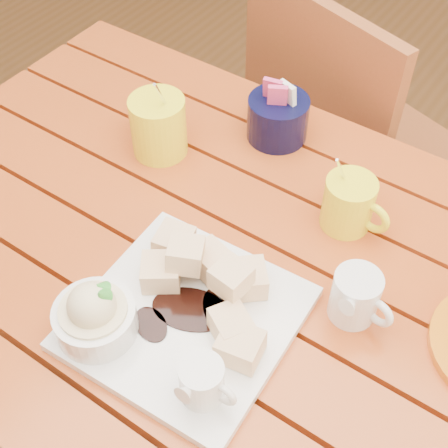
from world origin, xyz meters
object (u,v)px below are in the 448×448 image
Objects in this scene: dessert_plate at (166,312)px; coffee_mug_left at (157,124)px; chair_far at (339,140)px; table at (220,294)px; coffee_mug_right at (350,204)px.

coffee_mug_left reaches higher than dessert_plate.
chair_far is (0.14, 0.48, -0.31)m from coffee_mug_left.
table is 0.20m from dessert_plate.
dessert_plate is (0.01, -0.15, 0.14)m from table.
coffee_mug_left is (-0.24, 0.28, 0.02)m from dessert_plate.
chair_far is at bearing 121.62° from coffee_mug_right.
chair_far reaches higher than table.
chair_far is at bearing 93.02° from coffee_mug_left.
table is at bearing 95.49° from dessert_plate.
coffee_mug_right is at bearing 51.34° from table.
coffee_mug_left is 0.35m from coffee_mug_right.
coffee_mug_right is 0.58m from chair_far.
chair_far is (-0.09, 0.76, -0.28)m from dessert_plate.
coffee_mug_left reaches higher than chair_far.
dessert_plate is 2.23× the size of coffee_mug_right.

